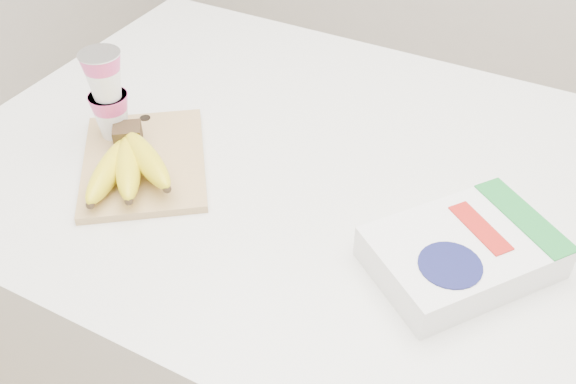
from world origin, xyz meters
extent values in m
cube|color=white|center=(0.00, 0.00, 0.52)|extent=(1.38, 0.92, 1.03)
cube|color=tan|center=(-0.32, -0.14, 1.04)|extent=(0.33, 0.35, 0.01)
cube|color=#382816|center=(-0.36, -0.12, 1.07)|extent=(0.06, 0.06, 0.03)
ellipsoid|color=yellow|center=(-0.33, -0.21, 1.07)|extent=(0.11, 0.19, 0.06)
sphere|color=#382816|center=(-0.30, -0.29, 1.07)|extent=(0.01, 0.01, 0.01)
ellipsoid|color=yellow|center=(-0.30, -0.19, 1.07)|extent=(0.15, 0.17, 0.06)
sphere|color=#382816|center=(-0.25, -0.26, 1.07)|extent=(0.01, 0.01, 0.01)
ellipsoid|color=yellow|center=(-0.28, -0.17, 1.08)|extent=(0.18, 0.14, 0.06)
sphere|color=#382816|center=(-0.21, -0.22, 1.08)|extent=(0.01, 0.01, 0.01)
cylinder|color=silver|center=(-0.41, -0.11, 1.21)|extent=(0.07, 0.07, 0.00)
cube|color=white|center=(0.24, -0.11, 1.06)|extent=(0.29, 0.31, 0.06)
cube|color=#1C7E30|center=(0.30, -0.03, 1.09)|extent=(0.17, 0.14, 0.00)
cylinder|color=#131649|center=(0.23, -0.17, 1.09)|extent=(0.12, 0.12, 0.00)
cube|color=#B51A14|center=(0.25, -0.08, 1.09)|extent=(0.11, 0.09, 0.00)
camera|label=1|loc=(0.32, -0.80, 1.73)|focal=40.00mm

